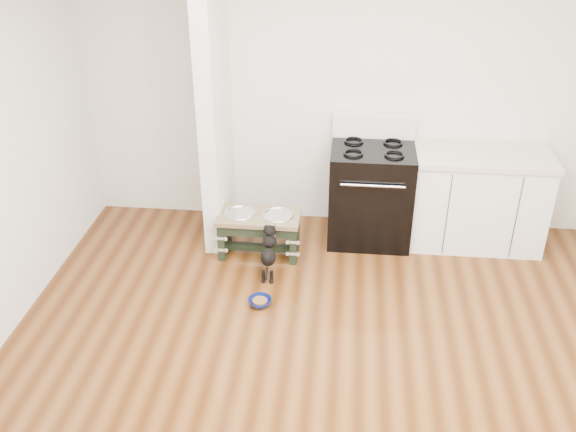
% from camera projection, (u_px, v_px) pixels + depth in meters
% --- Properties ---
extents(ground, '(5.00, 5.00, 0.00)m').
position_uv_depth(ground, '(333.00, 396.00, 4.38)').
color(ground, '#44220C').
rests_on(ground, ground).
extents(room_shell, '(5.00, 5.00, 5.00)m').
position_uv_depth(room_shell, '(342.00, 183.00, 3.58)').
color(room_shell, silver).
rests_on(room_shell, ground).
extents(partition_wall, '(0.15, 0.80, 2.70)m').
position_uv_depth(partition_wall, '(214.00, 100.00, 5.64)').
color(partition_wall, silver).
rests_on(partition_wall, ground).
extents(oven_range, '(0.76, 0.69, 1.14)m').
position_uv_depth(oven_range, '(370.00, 192.00, 5.99)').
color(oven_range, black).
rests_on(oven_range, ground).
extents(cabinet_run, '(1.24, 0.64, 0.91)m').
position_uv_depth(cabinet_run, '(477.00, 199.00, 5.94)').
color(cabinet_run, white).
rests_on(cabinet_run, ground).
extents(dog_feeder, '(0.74, 0.40, 0.42)m').
position_uv_depth(dog_feeder, '(259.00, 226.00, 5.82)').
color(dog_feeder, black).
rests_on(dog_feeder, ground).
extents(puppy, '(0.13, 0.38, 0.45)m').
position_uv_depth(puppy, '(269.00, 251.00, 5.53)').
color(puppy, black).
rests_on(puppy, ground).
extents(floor_bowl, '(0.25, 0.25, 0.06)m').
position_uv_depth(floor_bowl, '(260.00, 302.00, 5.25)').
color(floor_bowl, navy).
rests_on(floor_bowl, ground).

